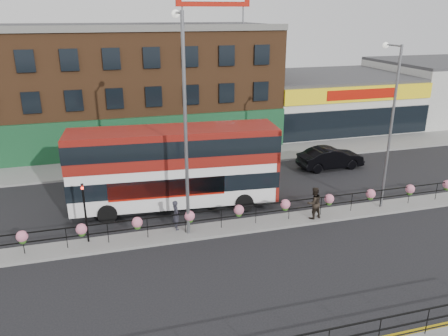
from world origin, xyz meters
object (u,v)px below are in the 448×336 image
object	(u,v)px
double_decker_bus	(175,160)
lamp_column_west	(184,109)
pedestrian_a	(176,215)
car	(330,158)
pedestrian_b	(314,203)
lamp_column_east	(390,114)

from	to	relation	value
double_decker_bus	lamp_column_west	distance (m)	5.12
pedestrian_a	lamp_column_west	size ratio (longest dim) A/B	0.15
car	pedestrian_b	xyz separation A→B (m)	(-5.31, -7.75, 0.27)
pedestrian_a	pedestrian_b	size ratio (longest dim) A/B	0.88
pedestrian_a	lamp_column_west	world-z (taller)	lamp_column_west
car	lamp_column_west	size ratio (longest dim) A/B	0.45
pedestrian_b	lamp_column_west	distance (m)	9.24
pedestrian_a	pedestrian_b	bearing A→B (deg)	-102.20
car	pedestrian_b	bearing A→B (deg)	143.45
pedestrian_a	lamp_column_east	distance (m)	13.41
car	pedestrian_b	world-z (taller)	pedestrian_b
pedestrian_b	pedestrian_a	bearing A→B (deg)	-15.76
car	pedestrian_b	size ratio (longest dim) A/B	2.69
car	pedestrian_a	size ratio (longest dim) A/B	3.05
car	pedestrian_a	bearing A→B (deg)	115.79
double_decker_bus	pedestrian_b	size ratio (longest dim) A/B	6.60
pedestrian_b	lamp_column_west	xyz separation A→B (m)	(-7.23, 0.47, 5.74)
double_decker_bus	pedestrian_a	distance (m)	3.77
pedestrian_a	lamp_column_east	size ratio (longest dim) A/B	0.17
double_decker_bus	car	distance (m)	13.29
pedestrian_a	lamp_column_east	xyz separation A→B (m)	(12.51, -0.21, 4.83)
double_decker_bus	pedestrian_b	distance (m)	8.45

